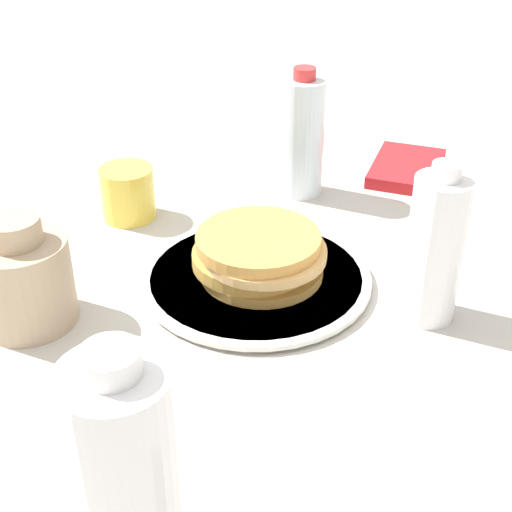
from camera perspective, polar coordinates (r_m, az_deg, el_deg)
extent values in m
plane|color=#BCB7AD|center=(0.91, 0.19, -2.61)|extent=(4.00, 4.00, 0.00)
cylinder|color=silver|center=(0.92, 0.00, -1.81)|extent=(0.27, 0.27, 0.01)
cylinder|color=silver|center=(0.91, 0.00, -1.69)|extent=(0.30, 0.30, 0.01)
cylinder|color=#B88840|center=(0.91, 0.45, -1.11)|extent=(0.16, 0.16, 0.01)
cylinder|color=gold|center=(0.91, -0.20, -0.10)|extent=(0.16, 0.16, 0.02)
cylinder|color=#DDAD6A|center=(0.89, 0.45, 0.39)|extent=(0.16, 0.16, 0.01)
cylinder|color=#C68D44|center=(0.89, 0.19, 1.25)|extent=(0.16, 0.16, 0.02)
cylinder|color=yellow|center=(1.07, -10.22, 4.98)|extent=(0.08, 0.08, 0.08)
cylinder|color=tan|center=(0.87, -18.08, -1.98)|extent=(0.11, 0.11, 0.11)
cylinder|color=tan|center=(0.83, -18.85, 1.96)|extent=(0.06, 0.06, 0.03)
cylinder|color=white|center=(0.84, 14.12, 0.44)|extent=(0.07, 0.07, 0.18)
cylinder|color=white|center=(0.79, 15.04, 6.55)|extent=(0.03, 0.03, 0.02)
cylinder|color=silver|center=(1.11, 3.72, 9.40)|extent=(0.07, 0.07, 0.18)
cylinder|color=red|center=(1.08, 3.91, 14.36)|extent=(0.03, 0.03, 0.02)
cylinder|color=white|center=(0.53, -10.09, -18.44)|extent=(0.08, 0.08, 0.22)
cylinder|color=white|center=(0.44, -11.54, -8.34)|extent=(0.04, 0.04, 0.02)
cube|color=red|center=(1.23, 11.96, 6.89)|extent=(0.19, 0.16, 0.02)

